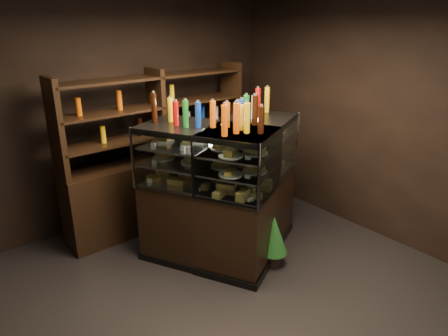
{
  "coord_description": "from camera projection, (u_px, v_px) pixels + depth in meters",
  "views": [
    {
      "loc": [
        -1.79,
        -2.25,
        2.53
      ],
      "look_at": [
        0.51,
        0.65,
        1.16
      ],
      "focal_mm": 32.0,
      "sensor_mm": 36.0,
      "label": 1
    }
  ],
  "objects": [
    {
      "name": "ground",
      "position": [
        225.0,
        321.0,
        3.57
      ],
      "size": [
        5.0,
        5.0,
        0.0
      ],
      "primitive_type": "plane",
      "color": "black",
      "rests_on": "ground"
    },
    {
      "name": "room_shell",
      "position": [
        225.0,
        106.0,
        2.89
      ],
      "size": [
        5.02,
        5.02,
        3.01
      ],
      "color": "black",
      "rests_on": "ground"
    },
    {
      "name": "display_case",
      "position": [
        229.0,
        214.0,
        4.43
      ],
      "size": [
        1.89,
        1.57,
        1.53
      ],
      "rotation": [
        0.0,
        0.0,
        -0.3
      ],
      "color": "black",
      "rests_on": "ground"
    },
    {
      "name": "bottles_top",
      "position": [
        229.0,
        111.0,
        4.03
      ],
      "size": [
        1.3,
        1.08,
        0.3
      ],
      "color": "#0F38B2",
      "rests_on": "display_case"
    },
    {
      "name": "food_display",
      "position": [
        229.0,
        158.0,
        4.2
      ],
      "size": [
        1.46,
        1.22,
        0.47
      ],
      "color": "#BC9743",
      "rests_on": "display_case"
    },
    {
      "name": "back_shelving",
      "position": [
        160.0,
        178.0,
        5.19
      ],
      "size": [
        2.5,
        0.51,
        2.0
      ],
      "rotation": [
        0.0,
        0.0,
        0.04
      ],
      "color": "black",
      "rests_on": "ground"
    },
    {
      "name": "potted_conifer",
      "position": [
        274.0,
        234.0,
        4.28
      ],
      "size": [
        0.31,
        0.31,
        0.66
      ],
      "rotation": [
        0.0,
        0.0,
        -0.26
      ],
      "color": "black",
      "rests_on": "ground"
    }
  ]
}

